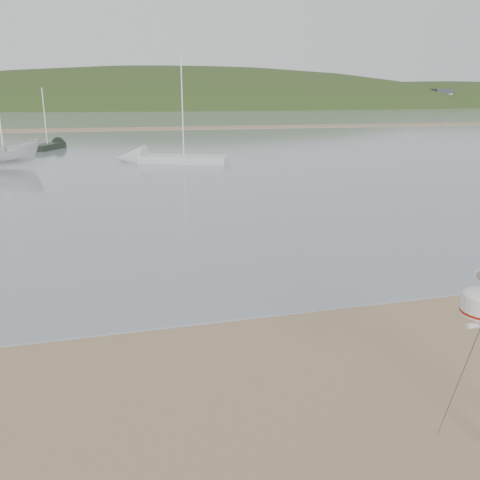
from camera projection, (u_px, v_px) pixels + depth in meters
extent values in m
cube|color=gray|center=(98.00, 115.00, 128.57)|extent=(560.00, 256.00, 0.04)
cube|color=#8A6C4F|center=(99.00, 129.00, 70.94)|extent=(560.00, 7.00, 0.07)
ellipsoid|color=#233515|center=(189.00, 155.00, 240.29)|extent=(400.00, 180.00, 80.00)
ellipsoid|color=#233515|center=(446.00, 135.00, 273.62)|extent=(300.00, 135.00, 56.00)
cube|color=white|center=(69.00, 98.00, 184.47)|extent=(8.40, 6.30, 8.00)
cube|color=white|center=(141.00, 98.00, 190.99)|extent=(8.40, 6.30, 8.00)
cube|color=white|center=(209.00, 98.00, 197.51)|extent=(8.40, 6.30, 8.00)
cube|color=white|center=(272.00, 98.00, 204.03)|extent=(8.40, 6.30, 8.00)
cube|color=white|center=(332.00, 98.00, 210.55)|extent=(8.40, 6.30, 8.00)
cube|color=white|center=(388.00, 98.00, 217.07)|extent=(8.40, 6.30, 8.00)
cube|color=white|center=(440.00, 98.00, 223.59)|extent=(8.40, 6.30, 8.00)
cone|color=white|center=(480.00, 274.00, 5.19)|extent=(0.08, 0.07, 0.08)
imported|color=silver|center=(1.00, 131.00, 32.10)|extent=(1.76, 1.72, 4.54)
cube|color=silver|center=(184.00, 159.00, 34.66)|extent=(6.23, 4.21, 0.50)
cone|color=silver|center=(131.00, 158.00, 35.25)|extent=(2.70, 2.61, 1.91)
cylinder|color=white|center=(182.00, 106.00, 33.70)|extent=(0.08, 0.08, 6.58)
cube|color=black|center=(48.00, 147.00, 43.62)|extent=(2.87, 4.38, 0.50)
cone|color=black|center=(62.00, 144.00, 46.18)|extent=(1.81, 1.87, 1.34)
cylinder|color=white|center=(45.00, 116.00, 42.93)|extent=(0.08, 0.08, 4.61)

